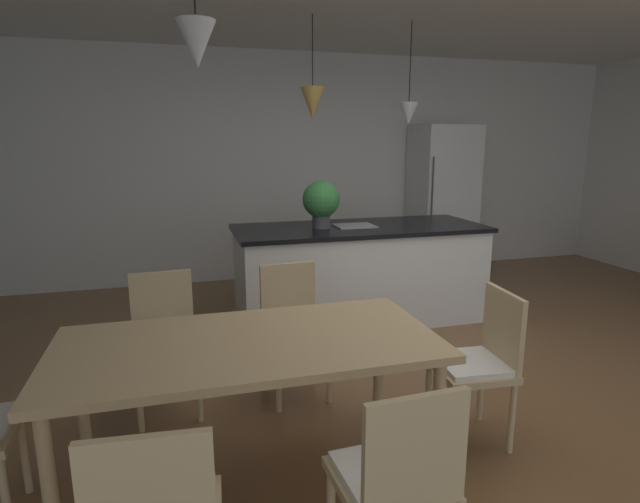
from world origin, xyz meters
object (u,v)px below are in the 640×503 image
(chair_far_left, at_px, (165,338))
(refrigerator, at_px, (442,200))
(chair_far_right, at_px, (294,326))
(chair_kitchen_end, at_px, (479,361))
(kitchen_island, at_px, (359,272))
(chair_near_right, at_px, (396,479))
(dining_table, at_px, (249,354))
(potted_plant_on_island, at_px, (321,201))

(chair_far_left, xyz_separation_m, refrigerator, (3.37, 2.66, 0.46))
(chair_far_left, bearing_deg, chair_far_right, -0.00)
(chair_kitchen_end, distance_m, kitchen_island, 2.07)
(chair_near_right, xyz_separation_m, kitchen_island, (0.92, 2.88, -0.01))
(dining_table, xyz_separation_m, chair_near_right, (0.41, -0.81, -0.19))
(chair_far_left, distance_m, potted_plant_on_island, 1.97)
(chair_far_right, height_order, kitchen_island, kitchen_island)
(chair_kitchen_end, bearing_deg, refrigerator, 64.34)
(chair_far_right, height_order, chair_near_right, same)
(chair_far_left, height_order, potted_plant_on_island, potted_plant_on_island)
(chair_kitchen_end, bearing_deg, chair_far_left, 154.20)
(chair_far_left, bearing_deg, dining_table, -63.11)
(chair_far_left, relative_size, potted_plant_on_island, 2.04)
(chair_kitchen_end, relative_size, chair_far_right, 1.00)
(chair_kitchen_end, xyz_separation_m, chair_near_right, (-0.87, -0.81, 0.00))
(chair_far_right, bearing_deg, potted_plant_on_island, 66.39)
(dining_table, distance_m, refrigerator, 4.57)
(dining_table, height_order, kitchen_island, kitchen_island)
(chair_far_left, height_order, refrigerator, refrigerator)
(chair_kitchen_end, bearing_deg, potted_plant_on_island, 98.93)
(dining_table, height_order, chair_far_right, chair_far_right)
(dining_table, relative_size, chair_far_right, 2.09)
(chair_far_right, xyz_separation_m, potted_plant_on_island, (0.55, 1.25, 0.67))
(dining_table, height_order, refrigerator, refrigerator)
(chair_far_left, bearing_deg, chair_kitchen_end, -25.80)
(kitchen_island, height_order, potted_plant_on_island, potted_plant_on_island)
(potted_plant_on_island, bearing_deg, dining_table, -114.77)
(chair_kitchen_end, relative_size, chair_far_left, 1.00)
(kitchen_island, bearing_deg, dining_table, -122.71)
(chair_kitchen_end, distance_m, refrigerator, 3.89)
(potted_plant_on_island, bearing_deg, chair_kitchen_end, -81.07)
(chair_near_right, distance_m, potted_plant_on_island, 3.01)
(potted_plant_on_island, bearing_deg, kitchen_island, 0.00)
(kitchen_island, bearing_deg, chair_far_right, -126.33)
(chair_kitchen_end, height_order, chair_near_right, same)
(chair_far_left, relative_size, refrigerator, 0.47)
(dining_table, bearing_deg, chair_far_left, 116.89)
(dining_table, xyz_separation_m, chair_far_right, (0.41, 0.81, -0.19))
(chair_far_right, bearing_deg, chair_kitchen_end, -43.12)
(kitchen_island, xyz_separation_m, refrigerator, (1.62, 1.41, 0.47))
(chair_far_left, distance_m, kitchen_island, 2.15)
(chair_kitchen_end, bearing_deg, dining_table, 179.81)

